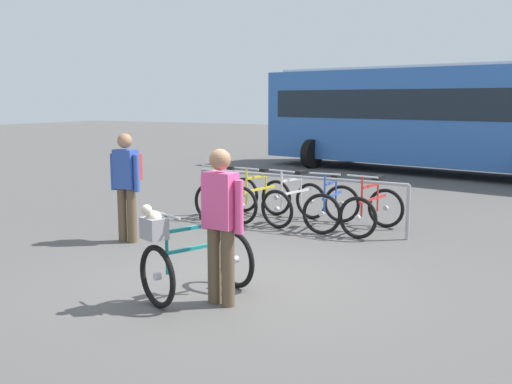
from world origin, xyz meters
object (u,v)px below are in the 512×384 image
(featured_bicycle, at_px, (188,255))
(pedestrian_with_backpack, at_px, (127,180))
(person_with_featured_bike, at_px, (221,220))
(racked_bike_lime, at_px, (227,196))
(bus_distant, at_px, (429,113))
(racked_bike_blue, at_px, (332,206))
(racked_bike_red, at_px, (372,210))
(racked_bike_yellow, at_px, (260,199))
(racked_bike_white, at_px, (295,203))

(featured_bicycle, distance_m, pedestrian_with_backpack, 2.94)
(featured_bicycle, relative_size, person_with_featured_bike, 0.77)
(racked_bike_lime, bearing_deg, person_with_featured_bike, -59.54)
(racked_bike_lime, relative_size, bus_distant, 0.12)
(racked_bike_blue, relative_size, featured_bicycle, 0.90)
(racked_bike_red, distance_m, pedestrian_with_backpack, 3.89)
(racked_bike_lime, height_order, racked_bike_yellow, same)
(racked_bike_white, relative_size, racked_bike_blue, 1.07)
(pedestrian_with_backpack, bearing_deg, racked_bike_lime, 83.71)
(racked_bike_white, relative_size, racked_bike_red, 1.04)
(featured_bicycle, relative_size, bus_distant, 0.12)
(bus_distant, bearing_deg, person_with_featured_bike, -86.88)
(racked_bike_white, bearing_deg, racked_bike_lime, 177.78)
(pedestrian_with_backpack, bearing_deg, racked_bike_blue, 44.88)
(racked_bike_yellow, relative_size, bus_distant, 0.12)
(racked_bike_lime, height_order, racked_bike_white, same)
(racked_bike_red, height_order, person_with_featured_bike, person_with_featured_bike)
(racked_bike_red, bearing_deg, person_with_featured_bike, -95.05)
(racked_bike_yellow, xyz_separation_m, bus_distant, (1.05, 8.52, 1.37))
(racked_bike_lime, relative_size, pedestrian_with_backpack, 0.73)
(racked_bike_lime, bearing_deg, racked_bike_blue, -2.22)
(racked_bike_red, bearing_deg, racked_bike_blue, 177.78)
(featured_bicycle, height_order, person_with_featured_bike, person_with_featured_bike)
(featured_bicycle, bearing_deg, racked_bike_white, 98.97)
(racked_bike_white, relative_size, pedestrian_with_backpack, 0.74)
(racked_bike_white, bearing_deg, person_with_featured_bike, -75.73)
(racked_bike_lime, distance_m, racked_bike_yellow, 0.70)
(racked_bike_white, distance_m, racked_bike_red, 1.40)
(person_with_featured_bike, bearing_deg, racked_bike_lime, 120.46)
(racked_bike_blue, xyz_separation_m, featured_bicycle, (-0.05, -4.10, 0.12))
(racked_bike_yellow, height_order, bus_distant, bus_distant)
(racked_bike_red, height_order, pedestrian_with_backpack, pedestrian_with_backpack)
(racked_bike_yellow, xyz_separation_m, pedestrian_with_backpack, (-0.97, -2.41, 0.57))
(racked_bike_yellow, relative_size, racked_bike_blue, 1.06)
(racked_bike_yellow, distance_m, racked_bike_blue, 1.40)
(racked_bike_blue, bearing_deg, person_with_featured_bike, -85.20)
(racked_bike_white, bearing_deg, bus_distant, 87.63)
(pedestrian_with_backpack, bearing_deg, featured_bicycle, -36.97)
(racked_bike_lime, height_order, person_with_featured_bike, person_with_featured_bike)
(pedestrian_with_backpack, bearing_deg, racked_bike_red, 37.23)
(bus_distant, bearing_deg, racked_bike_yellow, -97.05)
(racked_bike_yellow, xyz_separation_m, racked_bike_red, (2.10, -0.08, 0.00))
(racked_bike_yellow, xyz_separation_m, person_with_featured_bike, (1.74, -4.12, 0.54))
(featured_bicycle, height_order, pedestrian_with_backpack, pedestrian_with_backpack)
(racked_bike_lime, height_order, bus_distant, bus_distant)
(racked_bike_white, distance_m, person_with_featured_bike, 4.26)
(racked_bike_red, bearing_deg, pedestrian_with_backpack, -142.77)
(pedestrian_with_backpack, height_order, bus_distant, bus_distant)
(racked_bike_white, xyz_separation_m, racked_bike_blue, (0.70, -0.03, -0.00))
(racked_bike_lime, relative_size, racked_bike_blue, 1.06)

